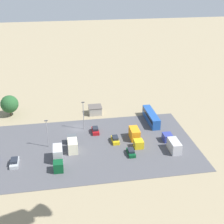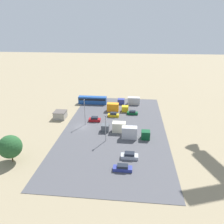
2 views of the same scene
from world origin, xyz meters
name	(u,v)px [view 1 (image 1 of 2)]	position (x,y,z in m)	size (l,w,h in m)	color
ground_plane	(78,129)	(0.00, 0.00, 0.00)	(400.00, 400.00, 0.00)	gray
parking_lot_surface	(80,148)	(0.00, 10.88, 0.04)	(62.36, 32.37, 0.08)	#4C4C51
shed_building	(95,110)	(-6.49, -9.43, 1.34)	(4.29, 4.23, 2.68)	#9E998E
bus	(151,117)	(-23.00, -0.73, 1.77)	(2.46, 11.91, 3.14)	#1E4C9E
parked_car_0	(131,152)	(-12.69, 16.39, 0.70)	(1.75, 4.01, 1.48)	#0C4723
parked_car_1	(95,130)	(-5.01, 3.35, 0.77)	(1.89, 4.05, 1.65)	maroon
parked_car_3	(115,140)	(-9.80, 9.48, 0.76)	(1.80, 4.10, 1.62)	gold
parked_car_4	(14,162)	(16.53, 16.11, 0.74)	(1.94, 4.38, 1.58)	#ADB2B7
parked_truck_0	(172,143)	(-24.22, 15.21, 1.44)	(2.44, 9.31, 2.98)	navy
parked_truck_1	(58,157)	(5.89, 17.11, 1.72)	(2.30, 8.25, 3.58)	#0C4723
parked_truck_2	(136,136)	(-15.42, 10.05, 1.50)	(2.42, 8.26, 3.10)	gold
parked_truck_3	(72,144)	(2.04, 11.14, 1.51)	(2.50, 7.56, 3.12)	#4C5156
tree_near_shed	(9,104)	(20.72, -12.67, 4.11)	(5.65, 5.65, 6.94)	brown
light_pole_lot_centre	(83,114)	(-1.92, 0.69, 4.93)	(0.90, 0.28, 8.83)	gray
light_pole_lot_edge	(47,132)	(8.41, 9.00, 4.50)	(0.90, 0.28, 7.99)	gray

